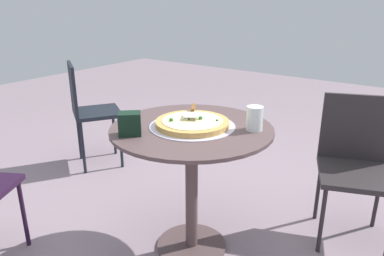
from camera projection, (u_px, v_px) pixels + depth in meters
name	position (u px, v px, depth m)	size (l,w,h in m)	color
ground_plane	(192.00, 246.00, 2.13)	(10.00, 10.00, 0.00)	gray
patio_table	(192.00, 159.00, 1.94)	(0.84, 0.84, 0.73)	#533F40
pizza_on_tray	(192.00, 123.00, 1.88)	(0.44, 0.44, 0.05)	silver
pizza_server	(192.00, 111.00, 1.95)	(0.21, 0.15, 0.02)	silver
drinking_cup	(255.00, 118.00, 1.81)	(0.08, 0.08, 0.12)	silver
napkin_dispenser	(130.00, 124.00, 1.75)	(0.11, 0.08, 0.11)	black
patio_chair_far	(356.00, 159.00, 2.11)	(0.52, 0.52, 0.83)	#282325
patio_chair_corner	(88.00, 106.00, 3.01)	(0.50, 0.50, 0.87)	black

